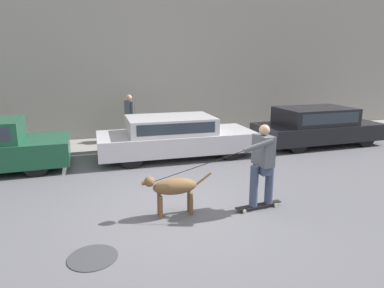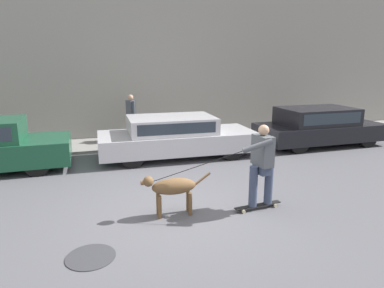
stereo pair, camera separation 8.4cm
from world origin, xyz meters
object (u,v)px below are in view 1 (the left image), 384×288
object	(u,v)px
parked_car_1	(175,137)
dog	(173,188)
parked_car_2	(317,126)
pedestrian_with_bag	(129,115)
skateboarder	(262,162)

from	to	relation	value
parked_car_1	dog	size ratio (longest dim) A/B	3.55
parked_car_2	parked_car_1	bearing A→B (deg)	179.58
dog	pedestrian_with_bag	xyz separation A→B (m)	(0.03, 6.06, 0.43)
parked_car_2	skateboarder	xyz separation A→B (m)	(-4.37, -4.11, 0.30)
parked_car_2	dog	world-z (taller)	parked_car_2
skateboarder	pedestrian_with_bag	bearing A→B (deg)	-80.88
parked_car_1	skateboarder	xyz separation A→B (m)	(0.61, -4.11, 0.33)
skateboarder	dog	bearing A→B (deg)	-13.03
parked_car_2	dog	bearing A→B (deg)	-147.64
dog	pedestrian_with_bag	distance (m)	6.07
parked_car_1	pedestrian_with_bag	xyz separation A→B (m)	(-1.03, 2.17, 0.37)
parked_car_1	pedestrian_with_bag	world-z (taller)	pedestrian_with_bag
dog	skateboarder	xyz separation A→B (m)	(1.67, -0.22, 0.39)
parked_car_2	skateboarder	distance (m)	6.00
skateboarder	pedestrian_with_bag	xyz separation A→B (m)	(-1.64, 6.28, 0.04)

